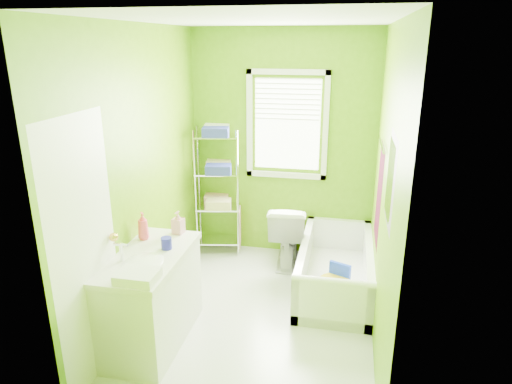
% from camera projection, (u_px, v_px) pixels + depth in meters
% --- Properties ---
extents(ground, '(2.90, 2.90, 0.00)m').
position_uv_depth(ground, '(257.00, 315.00, 4.28)').
color(ground, silver).
rests_on(ground, ground).
extents(room_envelope, '(2.14, 2.94, 2.62)m').
position_uv_depth(room_envelope, '(257.00, 155.00, 3.79)').
color(room_envelope, '#578B06').
rests_on(room_envelope, ground).
extents(window, '(0.92, 0.05, 1.22)m').
position_uv_depth(window, '(287.00, 119.00, 5.09)').
color(window, white).
rests_on(window, ground).
extents(door, '(0.09, 0.80, 2.00)m').
position_uv_depth(door, '(86.00, 255.00, 3.24)').
color(door, white).
rests_on(door, ground).
extents(right_wall_decor, '(0.04, 1.48, 1.17)m').
position_uv_depth(right_wall_decor, '(383.00, 189.00, 3.65)').
color(right_wall_decor, '#46081E').
rests_on(right_wall_decor, ground).
extents(bathtub, '(0.72, 1.55, 0.50)m').
position_uv_depth(bathtub, '(335.00, 274.00, 4.71)').
color(bathtub, white).
rests_on(bathtub, ground).
extents(toilet, '(0.46, 0.75, 0.73)m').
position_uv_depth(toilet, '(288.00, 233.00, 5.19)').
color(toilet, white).
rests_on(toilet, ground).
extents(vanity, '(0.55, 1.07, 1.05)m').
position_uv_depth(vanity, '(151.00, 296.00, 3.79)').
color(vanity, silver).
rests_on(vanity, ground).
extents(wire_shelf_unit, '(0.56, 0.45, 1.54)m').
position_uv_depth(wire_shelf_unit, '(219.00, 177.00, 5.32)').
color(wire_shelf_unit, silver).
rests_on(wire_shelf_unit, ground).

